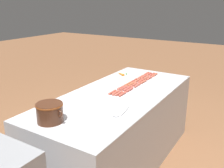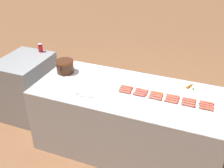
# 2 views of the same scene
# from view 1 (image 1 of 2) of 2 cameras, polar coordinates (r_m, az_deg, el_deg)

# --- Properties ---
(ground_plane) EXTENTS (20.00, 20.00, 0.00)m
(ground_plane) POSITION_cam_1_polar(r_m,az_deg,el_deg) (3.26, 1.29, -16.66)
(ground_plane) COLOR brown
(griddle_counter) EXTENTS (0.98, 2.25, 0.87)m
(griddle_counter) POSITION_cam_1_polar(r_m,az_deg,el_deg) (3.03, 1.34, -9.86)
(griddle_counter) COLOR #ADAFB5
(griddle_counter) RESTS_ON ground_plane
(hot_dog_0) EXTENTS (0.03, 0.15, 0.03)m
(hot_dog_0) POSITION_cam_1_polar(r_m,az_deg,el_deg) (3.58, 9.57, 2.06)
(hot_dog_0) COLOR #BE573D
(hot_dog_0) RESTS_ON griddle_counter
(hot_dog_1) EXTENTS (0.03, 0.15, 0.03)m
(hot_dog_1) POSITION_cam_1_polar(r_m,az_deg,el_deg) (3.42, 8.44, 1.36)
(hot_dog_1) COLOR #BB5544
(hot_dog_1) RESTS_ON griddle_counter
(hot_dog_2) EXTENTS (0.03, 0.15, 0.03)m
(hot_dog_2) POSITION_cam_1_polar(r_m,az_deg,el_deg) (3.25, 7.11, 0.56)
(hot_dog_2) COLOR #BB5740
(hot_dog_2) RESTS_ON griddle_counter
(hot_dog_3) EXTENTS (0.03, 0.15, 0.03)m
(hot_dog_3) POSITION_cam_1_polar(r_m,az_deg,el_deg) (3.10, 5.72, -0.26)
(hot_dog_3) COLOR #B65444
(hot_dog_3) RESTS_ON griddle_counter
(hot_dog_4) EXTENTS (0.03, 0.15, 0.03)m
(hot_dog_4) POSITION_cam_1_polar(r_m,az_deg,el_deg) (2.94, 4.03, -1.23)
(hot_dog_4) COLOR #B34F43
(hot_dog_4) RESTS_ON griddle_counter
(hot_dog_5) EXTENTS (0.03, 0.15, 0.03)m
(hot_dog_5) POSITION_cam_1_polar(r_m,az_deg,el_deg) (2.80, 2.38, -2.22)
(hot_dog_5) COLOR #BB4F3E
(hot_dog_5) RESTS_ON griddle_counter
(hot_dog_6) EXTENTS (0.03, 0.15, 0.03)m
(hot_dog_6) POSITION_cam_1_polar(r_m,az_deg,el_deg) (3.59, 9.01, 2.16)
(hot_dog_6) COLOR #B95042
(hot_dog_6) RESTS_ON griddle_counter
(hot_dog_7) EXTENTS (0.03, 0.15, 0.03)m
(hot_dog_7) POSITION_cam_1_polar(r_m,az_deg,el_deg) (3.43, 7.77, 1.45)
(hot_dog_7) COLOR #B05A44
(hot_dog_7) RESTS_ON griddle_counter
(hot_dog_8) EXTENTS (0.03, 0.15, 0.03)m
(hot_dog_8) POSITION_cam_1_polar(r_m,az_deg,el_deg) (3.28, 6.51, 0.70)
(hot_dog_8) COLOR #BF5442
(hot_dog_8) RESTS_ON griddle_counter
(hot_dog_9) EXTENTS (0.03, 0.15, 0.03)m
(hot_dog_9) POSITION_cam_1_polar(r_m,az_deg,el_deg) (3.12, 5.00, -0.15)
(hot_dog_9) COLOR #B45746
(hot_dog_9) RESTS_ON griddle_counter
(hot_dog_10) EXTENTS (0.03, 0.15, 0.03)m
(hot_dog_10) POSITION_cam_1_polar(r_m,az_deg,el_deg) (2.97, 3.41, -1.06)
(hot_dog_10) COLOR #BD5045
(hot_dog_10) RESTS_ON griddle_counter
(hot_dog_11) EXTENTS (0.03, 0.15, 0.03)m
(hot_dog_11) POSITION_cam_1_polar(r_m,az_deg,el_deg) (2.81, 1.55, -2.11)
(hot_dog_11) COLOR #B35746
(hot_dog_11) RESTS_ON griddle_counter
(hot_dog_12) EXTENTS (0.03, 0.15, 0.03)m
(hot_dog_12) POSITION_cam_1_polar(r_m,az_deg,el_deg) (3.60, 8.34, 2.23)
(hot_dog_12) COLOR #BC5343
(hot_dog_12) RESTS_ON griddle_counter
(hot_dog_13) EXTENTS (0.03, 0.15, 0.03)m
(hot_dog_13) POSITION_cam_1_polar(r_m,az_deg,el_deg) (3.44, 7.08, 1.54)
(hot_dog_13) COLOR #B55443
(hot_dog_13) RESTS_ON griddle_counter
(hot_dog_14) EXTENTS (0.03, 0.15, 0.03)m
(hot_dog_14) POSITION_cam_1_polar(r_m,az_deg,el_deg) (3.29, 5.76, 0.81)
(hot_dog_14) COLOR #BE5C45
(hot_dog_14) RESTS_ON griddle_counter
(hot_dog_15) EXTENTS (0.03, 0.15, 0.03)m
(hot_dog_15) POSITION_cam_1_polar(r_m,az_deg,el_deg) (3.14, 4.38, -0.02)
(hot_dog_15) COLOR #B85D3E
(hot_dog_15) RESTS_ON griddle_counter
(hot_dog_16) EXTENTS (0.04, 0.15, 0.03)m
(hot_dog_16) POSITION_cam_1_polar(r_m,az_deg,el_deg) (2.99, 2.69, -0.91)
(hot_dog_16) COLOR #B35445
(hot_dog_16) RESTS_ON griddle_counter
(hot_dog_17) EXTENTS (0.03, 0.15, 0.03)m
(hot_dog_17) POSITION_cam_1_polar(r_m,az_deg,el_deg) (2.83, 0.85, -1.97)
(hot_dog_17) COLOR #B75340
(hot_dog_17) RESTS_ON griddle_counter
(hot_dog_18) EXTENTS (0.03, 0.15, 0.03)m
(hot_dog_18) POSITION_cam_1_polar(r_m,az_deg,el_deg) (3.63, 7.80, 2.36)
(hot_dog_18) COLOR #B95744
(hot_dog_18) RESTS_ON griddle_counter
(hot_dog_19) EXTENTS (0.03, 0.15, 0.03)m
(hot_dog_19) POSITION_cam_1_polar(r_m,az_deg,el_deg) (3.46, 6.55, 1.66)
(hot_dog_19) COLOR #BB5A46
(hot_dog_19) RESTS_ON griddle_counter
(hot_dog_20) EXTENTS (0.04, 0.15, 0.03)m
(hot_dog_20) POSITION_cam_1_polar(r_m,az_deg,el_deg) (3.31, 5.14, 0.91)
(hot_dog_20) COLOR #BF5141
(hot_dog_20) RESTS_ON griddle_counter
(hot_dog_21) EXTENTS (0.04, 0.15, 0.03)m
(hot_dog_21) POSITION_cam_1_polar(r_m,az_deg,el_deg) (3.15, 3.64, 0.07)
(hot_dog_21) COLOR #BE5D3D
(hot_dog_21) RESTS_ON griddle_counter
(hot_dog_22) EXTENTS (0.04, 0.15, 0.03)m
(hot_dog_22) POSITION_cam_1_polar(r_m,az_deg,el_deg) (3.00, 2.02, -0.82)
(hot_dog_22) COLOR #BC5445
(hot_dog_22) RESTS_ON griddle_counter
(hot_dog_23) EXTENTS (0.03, 0.15, 0.03)m
(hot_dog_23) POSITION_cam_1_polar(r_m,az_deg,el_deg) (2.85, 0.13, -1.83)
(hot_dog_23) COLOR #B35140
(hot_dog_23) RESTS_ON griddle_counter
(bean_pot) EXTENTS (0.29, 0.23, 0.17)m
(bean_pot) POSITION_cam_1_polar(r_m,az_deg,el_deg) (2.23, -13.84, -6.01)
(bean_pot) COLOR #472616
(bean_pot) RESTS_ON griddle_counter
(serving_spoon) EXTENTS (0.08, 0.27, 0.02)m
(serving_spoon) POSITION_cam_1_polar(r_m,az_deg,el_deg) (2.32, 1.56, -6.78)
(serving_spoon) COLOR #B7B7BC
(serving_spoon) RESTS_ON griddle_counter
(carrot) EXTENTS (0.17, 0.10, 0.03)m
(carrot) POSITION_cam_1_polar(r_m,az_deg,el_deg) (3.58, 1.96, 2.34)
(carrot) COLOR orange
(carrot) RESTS_ON griddle_counter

